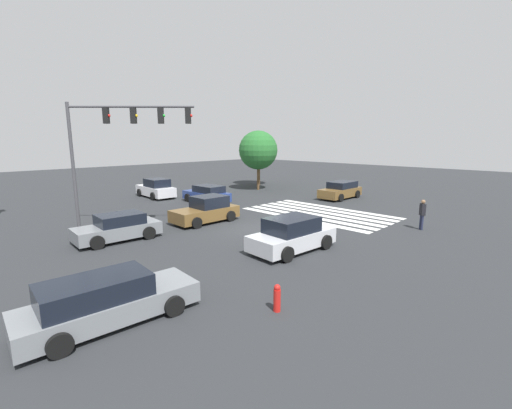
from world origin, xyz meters
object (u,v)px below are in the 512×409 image
object	(u,v)px
tree_corner_b	(259,151)
fire_hydrant	(277,298)
car_0	(292,235)
car_3	(206,210)
traffic_signal_mast	(116,134)
car_5	(341,190)
car_6	(207,194)
car_1	(106,301)
pedestrian	(422,213)
car_4	(156,189)
car_2	(118,228)
tree_corner_a	(258,150)

from	to	relation	value
tree_corner_b	fire_hydrant	bearing A→B (deg)	135.18
car_0	car_3	xyz separation A→B (m)	(7.41, -0.67, -0.01)
traffic_signal_mast	car_3	xyz separation A→B (m)	(-1.82, -4.59, -4.65)
car_5	car_6	world-z (taller)	car_5
car_1	car_6	world-z (taller)	car_6
car_3	pedestrian	world-z (taller)	pedestrian
traffic_signal_mast	car_4	world-z (taller)	traffic_signal_mast
car_1	car_5	size ratio (longest dim) A/B	1.11
car_6	fire_hydrant	size ratio (longest dim) A/B	4.99
traffic_signal_mast	car_3	world-z (taller)	traffic_signal_mast
car_2	car_6	distance (m)	11.23
car_1	fire_hydrant	distance (m)	4.88
fire_hydrant	tree_corner_b	bearing A→B (deg)	-44.82
car_1	tree_corner_a	distance (m)	26.86
car_3	car_5	size ratio (longest dim) A/B	0.95
car_2	car_0	bearing A→B (deg)	127.41
traffic_signal_mast	car_2	distance (m)	5.17
car_5	fire_hydrant	world-z (taller)	car_5
traffic_signal_mast	tree_corner_b	size ratio (longest dim) A/B	1.22
pedestrian	fire_hydrant	size ratio (longest dim) A/B	2.03
car_0	car_2	size ratio (longest dim) A/B	1.04
fire_hydrant	tree_corner_a	bearing A→B (deg)	-44.48
car_2	car_3	distance (m)	5.62
traffic_signal_mast	car_2	world-z (taller)	traffic_signal_mast
car_2	car_6	xyz separation A→B (m)	(5.41, -9.83, 0.04)
car_5	tree_corner_b	distance (m)	12.09
traffic_signal_mast	car_0	bearing A→B (deg)	-22.02
car_2	fire_hydrant	bearing A→B (deg)	94.27
pedestrian	traffic_signal_mast	bearing A→B (deg)	0.08
traffic_signal_mast	tree_corner_a	world-z (taller)	traffic_signal_mast
car_1	car_4	distance (m)	22.06
traffic_signal_mast	car_5	size ratio (longest dim) A/B	1.59
traffic_signal_mast	tree_corner_b	bearing A→B (deg)	67.86
traffic_signal_mast	fire_hydrant	xyz separation A→B (m)	(-12.56, 0.94, -4.96)
car_3	car_5	bearing A→B (deg)	175.04
car_1	car_3	bearing A→B (deg)	44.04
traffic_signal_mast	car_0	distance (m)	11.05
car_1	car_4	bearing A→B (deg)	61.63
car_3	car_4	xyz separation A→B (m)	(10.77, -2.57, 0.04)
car_2	fire_hydrant	size ratio (longest dim) A/B	4.94
car_2	tree_corner_a	xyz separation A→B (m)	(7.51, -18.04, 3.41)
car_0	pedestrian	bearing A→B (deg)	-15.66
car_4	car_5	bearing A→B (deg)	-133.95
car_0	traffic_signal_mast	bearing A→B (deg)	117.00
car_5	car_4	bearing A→B (deg)	-47.07
pedestrian	car_3	bearing A→B (deg)	-8.74
car_0	car_2	distance (m)	8.93
car_0	tree_corner_a	world-z (taller)	tree_corner_a
car_4	fire_hydrant	world-z (taller)	car_4
car_4	tree_corner_b	xyz separation A→B (m)	(-0.57, -12.72, 3.11)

